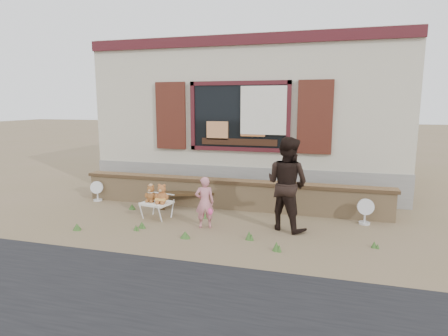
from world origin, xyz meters
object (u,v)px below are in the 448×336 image
(child, at_px, (205,202))
(adult, at_px, (287,184))
(folding_chair, at_px, (157,204))
(teddy_bear_right, at_px, (162,193))
(bench, at_px, (190,196))
(teddy_bear_left, at_px, (151,193))

(child, height_order, adult, adult)
(folding_chair, bearing_deg, child, -3.23)
(folding_chair, height_order, teddy_bear_right, teddy_bear_right)
(bench, relative_size, adult, 0.82)
(bench, distance_m, child, 1.46)
(folding_chair, relative_size, adult, 0.36)
(teddy_bear_left, bearing_deg, teddy_bear_right, 0.00)
(teddy_bear_left, relative_size, child, 0.36)
(bench, relative_size, teddy_bear_right, 3.58)
(folding_chair, relative_size, teddy_bear_right, 1.59)
(bench, xyz_separation_m, child, (0.76, -1.22, 0.23))
(adult, bearing_deg, folding_chair, 27.67)
(teddy_bear_right, distance_m, child, 1.05)
(teddy_bear_left, relative_size, teddy_bear_right, 0.89)
(teddy_bear_left, xyz_separation_m, teddy_bear_right, (0.27, -0.05, 0.02))
(teddy_bear_left, xyz_separation_m, child, (1.29, -0.32, -0.03))
(bench, height_order, teddy_bear_right, teddy_bear_right)
(bench, bearing_deg, folding_chair, -133.67)
(child, relative_size, adult, 0.57)
(bench, relative_size, folding_chair, 2.26)
(bench, distance_m, folding_chair, 1.01)
(teddy_bear_right, height_order, child, child)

